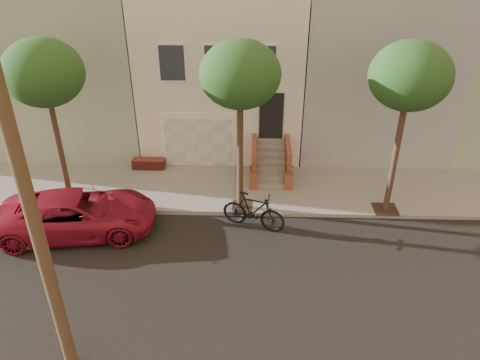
{
  "coord_description": "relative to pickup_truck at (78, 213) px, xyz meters",
  "views": [
    {
      "loc": [
        1.44,
        -10.76,
        9.7
      ],
      "look_at": [
        1.02,
        3.0,
        1.84
      ],
      "focal_mm": 34.3,
      "sensor_mm": 36.0,
      "label": 1
    }
  ],
  "objects": [
    {
      "name": "motorcycle",
      "position": [
        6.15,
        0.42,
        -0.05
      ],
      "size": [
        2.42,
        1.42,
        1.4
      ],
      "primitive_type": "imported",
      "rotation": [
        0.0,
        0.0,
        1.22
      ],
      "color": "black",
      "rests_on": "ground"
    },
    {
      "name": "ground",
      "position": [
        4.65,
        -2.39,
        -0.75
      ],
      "size": [
        90.0,
        90.0,
        0.0
      ],
      "primitive_type": "plane",
      "color": "black",
      "rests_on": "ground"
    },
    {
      "name": "tree_mid",
      "position": [
        5.65,
        1.51,
        4.51
      ],
      "size": [
        2.7,
        2.57,
        6.3
      ],
      "color": "#2D2116",
      "rests_on": "sidewalk"
    },
    {
      "name": "tree_left",
      "position": [
        -0.85,
        1.51,
        4.51
      ],
      "size": [
        2.7,
        2.57,
        6.3
      ],
      "color": "#2D2116",
      "rests_on": "sidewalk"
    },
    {
      "name": "pickup_truck",
      "position": [
        0.0,
        0.0,
        0.0
      ],
      "size": [
        5.7,
        3.23,
        1.5
      ],
      "primitive_type": "imported",
      "rotation": [
        0.0,
        0.0,
        1.71
      ],
      "color": "maroon",
      "rests_on": "ground"
    },
    {
      "name": "sidewalk",
      "position": [
        4.65,
        2.96,
        -0.68
      ],
      "size": [
        40.0,
        3.7,
        0.15
      ],
      "primitive_type": "cube",
      "color": "gray",
      "rests_on": "ground"
    },
    {
      "name": "tree_right",
      "position": [
        11.15,
        1.51,
        4.51
      ],
      "size": [
        2.7,
        2.57,
        6.3
      ],
      "color": "#2D2116",
      "rests_on": "sidewalk"
    },
    {
      "name": "house_row",
      "position": [
        4.65,
        8.8,
        2.89
      ],
      "size": [
        33.1,
        11.7,
        7.0
      ],
      "color": "beige",
      "rests_on": "sidewalk"
    }
  ]
}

